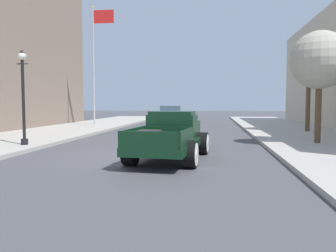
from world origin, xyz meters
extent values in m
plane|color=#47474C|center=(0.00, 0.00, 0.00)|extent=(140.00, 140.00, 0.00)
cube|color=black|center=(0.95, -0.51, 0.54)|extent=(2.25, 5.05, 0.24)
cube|color=black|center=(0.99, -0.16, 1.06)|extent=(1.66, 1.25, 0.80)
cube|color=black|center=(0.98, -0.21, 1.52)|extent=(1.52, 1.08, 0.12)
cube|color=#3D4C5B|center=(1.04, 0.41, 1.22)|extent=(1.32, 0.18, 0.44)
cube|color=black|center=(1.12, 1.14, 0.92)|extent=(1.47, 1.63, 0.52)
cube|color=silver|center=(1.20, 1.93, 0.90)|extent=(0.69, 0.17, 0.47)
cube|color=black|center=(0.81, -1.90, 0.68)|extent=(1.90, 2.26, 0.04)
cube|color=black|center=(0.00, -1.82, 0.90)|extent=(0.29, 2.10, 0.44)
cube|color=black|center=(1.61, -1.98, 0.90)|extent=(0.29, 2.10, 0.44)
cube|color=black|center=(0.70, -2.90, 0.90)|extent=(1.62, 0.25, 0.44)
cube|color=black|center=(0.91, -0.89, 0.90)|extent=(1.62, 0.25, 0.44)
cylinder|color=black|center=(0.19, 0.93, 0.40)|extent=(0.44, 0.83, 0.80)
cylinder|color=silver|center=(0.01, 0.95, 0.40)|extent=(0.08, 0.65, 0.66)
cylinder|color=silver|center=(0.00, 0.95, 0.40)|extent=(0.04, 0.24, 0.24)
cylinder|color=black|center=(1.98, 0.74, 0.40)|extent=(0.44, 0.83, 0.80)
cylinder|color=silver|center=(2.16, 0.72, 0.40)|extent=(0.08, 0.65, 0.66)
cylinder|color=silver|center=(2.17, 0.72, 0.40)|extent=(0.04, 0.24, 0.24)
cylinder|color=black|center=(-0.08, -1.75, 0.40)|extent=(0.44, 0.83, 0.80)
cylinder|color=silver|center=(-0.26, -1.74, 0.40)|extent=(0.08, 0.65, 0.66)
cylinder|color=silver|center=(-0.27, -1.73, 0.40)|extent=(0.04, 0.24, 0.24)
cylinder|color=black|center=(1.70, -1.94, 0.40)|extent=(0.44, 0.83, 0.80)
cylinder|color=silver|center=(1.89, -1.96, 0.40)|extent=(0.08, 0.65, 0.66)
cylinder|color=silver|center=(1.90, -1.96, 0.40)|extent=(0.04, 0.24, 0.24)
cube|color=#2D2D33|center=(0.59, -2.23, 0.90)|extent=(0.64, 0.50, 0.40)
cube|color=#3D2D1E|center=(0.59, -2.23, 0.90)|extent=(0.62, 0.11, 0.42)
cube|color=olive|center=(1.06, -1.62, 0.84)|extent=(0.45, 0.33, 0.28)
cube|color=silver|center=(-0.91, 14.68, 0.61)|extent=(1.96, 4.39, 0.80)
cube|color=#384C5B|center=(-0.91, 14.53, 1.33)|extent=(1.63, 2.08, 0.64)
cylinder|color=black|center=(-1.81, 15.93, 0.33)|extent=(0.26, 0.67, 0.66)
cylinder|color=black|center=(-0.16, 16.02, 0.33)|extent=(0.26, 0.67, 0.66)
cylinder|color=black|center=(-1.67, 13.35, 0.33)|extent=(0.26, 0.67, 0.66)
cylinder|color=black|center=(-0.02, 13.44, 0.33)|extent=(0.26, 0.67, 0.66)
cylinder|color=black|center=(-5.33, 1.41, 0.27)|extent=(0.28, 0.28, 0.24)
cylinder|color=black|center=(-5.33, 1.41, 1.99)|extent=(0.12, 0.12, 3.20)
cylinder|color=black|center=(-5.33, 1.41, 3.44)|extent=(0.50, 0.04, 0.04)
sphere|color=silver|center=(-5.33, 1.41, 3.75)|extent=(0.32, 0.32, 0.32)
cone|color=black|center=(-5.33, 1.41, 3.93)|extent=(0.24, 0.24, 0.14)
cylinder|color=#B2B2B7|center=(-6.91, 14.02, 4.65)|extent=(0.12, 0.12, 9.00)
sphere|color=gold|center=(-6.91, 14.02, 9.23)|extent=(0.16, 0.16, 0.16)
cube|color=red|center=(-6.05, 14.02, 8.50)|extent=(1.60, 0.03, 1.00)
cylinder|color=brown|center=(6.81, 3.69, 1.45)|extent=(0.26, 0.26, 2.61)
sphere|color=#ADA893|center=(6.81, 3.69, 3.68)|extent=(2.46, 2.46, 2.46)
cylinder|color=brown|center=(8.07, 9.96, 1.95)|extent=(0.26, 0.26, 3.59)
sphere|color=#ADA893|center=(8.07, 9.96, 4.55)|extent=(2.16, 2.16, 2.16)
camera|label=1|loc=(2.33, -11.43, 1.85)|focal=35.99mm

